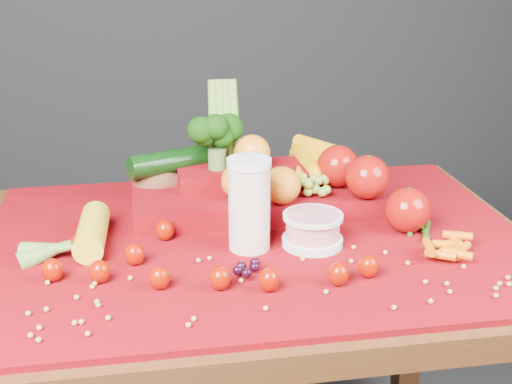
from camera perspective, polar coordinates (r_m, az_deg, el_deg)
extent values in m
cube|color=#3C1C0D|center=(1.42, 0.14, -5.01)|extent=(1.10, 0.80, 0.05)
cube|color=#3C1C0D|center=(1.89, -16.54, -11.93)|extent=(0.06, 0.06, 0.70)
cube|color=#3C1C0D|center=(2.00, 12.26, -9.57)|extent=(0.06, 0.06, 0.70)
cube|color=#6B030D|center=(1.41, 0.14, -3.87)|extent=(1.05, 0.75, 0.01)
cylinder|color=beige|center=(1.33, -0.54, -0.99)|extent=(0.08, 0.08, 0.18)
cylinder|color=silver|center=(1.30, -0.56, 2.37)|extent=(0.08, 0.08, 0.01)
cylinder|color=silver|center=(1.37, 4.53, -3.94)|extent=(0.12, 0.12, 0.02)
cylinder|color=pink|center=(1.36, 4.56, -2.72)|extent=(0.10, 0.10, 0.05)
cylinder|color=silver|center=(1.35, 4.59, -1.95)|extent=(0.11, 0.11, 0.01)
ellipsoid|color=#9A1100|center=(1.31, -9.70, -4.92)|extent=(0.04, 0.04, 0.04)
cone|color=#0D4913|center=(1.30, -9.75, -4.13)|extent=(0.03, 0.03, 0.01)
ellipsoid|color=#9A1100|center=(1.25, -12.41, -6.24)|extent=(0.04, 0.04, 0.04)
cone|color=#0D4913|center=(1.24, -12.48, -5.43)|extent=(0.03, 0.03, 0.01)
ellipsoid|color=#9A1100|center=(1.22, -7.73, -6.80)|extent=(0.04, 0.04, 0.04)
cone|color=#0D4913|center=(1.21, -7.77, -5.97)|extent=(0.03, 0.03, 0.01)
ellipsoid|color=#9A1100|center=(1.20, -2.90, -6.91)|extent=(0.04, 0.04, 0.04)
cone|color=#0D4913|center=(1.20, -2.91, -6.07)|extent=(0.03, 0.03, 0.01)
ellipsoid|color=#9A1100|center=(1.20, 1.05, -7.04)|extent=(0.04, 0.04, 0.04)
cone|color=#0D4913|center=(1.19, 1.06, -6.20)|extent=(0.03, 0.03, 0.01)
ellipsoid|color=#9A1100|center=(1.22, 6.61, -6.55)|extent=(0.04, 0.04, 0.04)
cone|color=#0D4913|center=(1.22, 6.65, -5.72)|extent=(0.03, 0.03, 0.01)
ellipsoid|color=#9A1100|center=(1.40, -7.30, -3.03)|extent=(0.04, 0.04, 0.04)
cone|color=#0D4913|center=(1.39, -7.34, -2.29)|extent=(0.03, 0.03, 0.01)
ellipsoid|color=#9A1100|center=(1.36, -13.94, -4.09)|extent=(0.04, 0.04, 0.04)
cone|color=#0D4913|center=(1.36, -14.01, -3.33)|extent=(0.03, 0.03, 0.01)
ellipsoid|color=#9A1100|center=(1.26, 8.99, -5.89)|extent=(0.04, 0.04, 0.04)
cone|color=#0D4913|center=(1.25, 9.04, -5.08)|extent=(0.03, 0.03, 0.01)
ellipsoid|color=#9A1100|center=(1.28, -15.98, -6.02)|extent=(0.04, 0.04, 0.04)
cone|color=#0D4913|center=(1.27, -16.07, -5.23)|extent=(0.03, 0.03, 0.01)
cylinder|color=yellow|center=(1.40, -12.97, -3.10)|extent=(0.06, 0.18, 0.06)
ellipsoid|color=#53301D|center=(1.59, -7.84, 0.55)|extent=(0.11, 0.08, 0.08)
cube|color=#6B030D|center=(1.54, -0.10, -0.57)|extent=(0.52, 0.22, 0.04)
cube|color=#6B030D|center=(1.57, -1.14, 1.39)|extent=(0.28, 0.12, 0.03)
sphere|color=#8E0E00|center=(1.48, 8.90, 1.19)|extent=(0.09, 0.09, 0.09)
sphere|color=#8E0E00|center=(1.45, 12.05, -1.40)|extent=(0.09, 0.09, 0.09)
sphere|color=#8E0E00|center=(1.54, 6.56, 2.07)|extent=(0.09, 0.09, 0.09)
sphere|color=#D06214|center=(1.46, -1.31, 0.87)|extent=(0.08, 0.08, 0.08)
sphere|color=#D06214|center=(1.44, 2.08, 0.53)|extent=(0.08, 0.08, 0.08)
sphere|color=#D06214|center=(1.53, -0.30, 3.18)|extent=(0.08, 0.08, 0.08)
cylinder|color=#ECBC00|center=(1.61, 3.32, 1.86)|extent=(0.06, 0.17, 0.04)
cylinder|color=#ECBC00|center=(1.61, 4.02, 2.41)|extent=(0.04, 0.17, 0.04)
cylinder|color=#ECBC00|center=(1.61, 4.73, 2.95)|extent=(0.07, 0.17, 0.04)
cylinder|color=#ECBC00|center=(1.61, 5.26, 3.49)|extent=(0.10, 0.17, 0.04)
cylinder|color=#3F662D|center=(1.55, -3.12, 2.68)|extent=(0.04, 0.04, 0.04)
cylinder|color=olive|center=(1.57, -3.43, 4.94)|extent=(0.03, 0.06, 0.22)
cylinder|color=olive|center=(1.57, -2.85, 4.97)|extent=(0.02, 0.06, 0.22)
cylinder|color=olive|center=(1.57, -2.27, 5.00)|extent=(0.02, 0.06, 0.22)
cylinder|color=olive|center=(1.57, -1.69, 5.03)|extent=(0.03, 0.06, 0.22)
cylinder|color=black|center=(1.58, -6.40, 2.54)|extent=(0.22, 0.13, 0.05)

